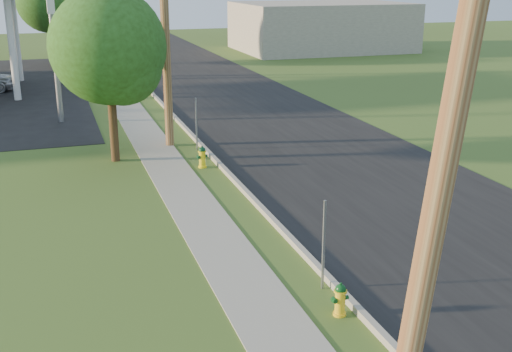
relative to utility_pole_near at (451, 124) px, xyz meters
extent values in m
cube|color=black|center=(5.10, 11.00, -4.79)|extent=(8.00, 120.00, 0.02)
cube|color=gray|center=(1.10, 11.00, -4.73)|extent=(0.15, 120.00, 0.15)
cube|color=gray|center=(-0.65, 11.00, -4.79)|extent=(1.50, 120.00, 0.03)
cylinder|color=brown|center=(0.00, 0.00, -0.05)|extent=(1.31, 0.32, 9.48)
cylinder|color=brown|center=(0.00, 18.00, 0.10)|extent=(0.32, 0.32, 9.80)
cylinder|color=brown|center=(0.00, 36.00, -0.05)|extent=(0.49, 0.32, 9.50)
cube|color=gray|center=(0.85, 5.20, -3.80)|extent=(0.05, 0.04, 2.00)
cube|color=gray|center=(0.85, 17.00, -3.80)|extent=(0.05, 0.04, 2.00)
cube|color=gray|center=(0.85, 29.20, -3.80)|extent=(0.05, 0.04, 2.00)
cylinder|color=silver|center=(-5.90, 29.70, -2.05)|extent=(0.36, 0.36, 5.50)
cylinder|color=silver|center=(-5.90, 36.30, -2.05)|extent=(0.36, 0.36, 5.50)
cylinder|color=gray|center=(-3.90, 23.50, -2.30)|extent=(0.24, 0.24, 5.00)
cube|color=gray|center=(18.60, 46.00, -2.80)|extent=(14.00, 10.00, 4.00)
cylinder|color=#3C2B15|center=(-2.26, 16.49, -3.25)|extent=(0.30, 0.30, 3.12)
sphere|color=#234514|center=(-2.26, 16.49, -0.75)|extent=(3.99, 3.99, 3.99)
sphere|color=#234514|center=(-1.86, 16.19, -1.38)|extent=(2.74, 2.74, 2.74)
cylinder|color=#3C2B15|center=(-3.78, 43.30, -3.06)|extent=(0.30, 0.30, 3.48)
sphere|color=#234514|center=(-3.78, 43.30, -0.28)|extent=(4.46, 4.46, 4.46)
sphere|color=#234514|center=(-3.38, 43.00, -0.97)|extent=(3.06, 3.06, 3.06)
cylinder|color=yellow|center=(0.72, 4.07, -4.78)|extent=(0.26, 0.26, 0.06)
cylinder|color=yellow|center=(0.72, 4.07, -4.52)|extent=(0.21, 0.21, 0.56)
cylinder|color=yellow|center=(0.72, 4.07, -4.28)|extent=(0.26, 0.26, 0.04)
sphere|color=#093C14|center=(0.72, 4.07, -4.24)|extent=(0.22, 0.22, 0.22)
cylinder|color=#093C14|center=(0.72, 4.07, -4.13)|extent=(0.05, 0.05, 0.06)
cylinder|color=#093C14|center=(0.74, 3.94, -4.45)|extent=(0.11, 0.12, 0.10)
cylinder|color=#093C14|center=(0.59, 4.06, -4.45)|extent=(0.10, 0.09, 0.08)
cylinder|color=#093C14|center=(0.85, 4.08, -4.45)|extent=(0.10, 0.09, 0.08)
cylinder|color=yellow|center=(0.51, 14.70, -4.77)|extent=(0.29, 0.29, 0.06)
cylinder|color=yellow|center=(0.51, 14.70, -4.49)|extent=(0.23, 0.23, 0.62)
cylinder|color=yellow|center=(0.51, 14.70, -4.23)|extent=(0.29, 0.29, 0.04)
sphere|color=#093218|center=(0.51, 14.70, -4.18)|extent=(0.24, 0.24, 0.24)
cylinder|color=#093218|center=(0.51, 14.70, -4.06)|extent=(0.05, 0.05, 0.06)
cylinder|color=#093218|center=(0.55, 14.56, -4.41)|extent=(0.14, 0.15, 0.11)
cylinder|color=#093218|center=(0.37, 14.66, -4.41)|extent=(0.13, 0.12, 0.09)
cylinder|color=#093218|center=(0.64, 14.74, -4.41)|extent=(0.13, 0.12, 0.09)
cylinder|color=#DDBC06|center=(0.60, 29.29, -4.78)|extent=(0.26, 0.26, 0.05)
cylinder|color=#DDBC06|center=(0.60, 29.29, -4.53)|extent=(0.20, 0.20, 0.55)
cylinder|color=#DDBC06|center=(0.60, 29.29, -4.29)|extent=(0.26, 0.26, 0.04)
sphere|color=#0D3D1C|center=(0.60, 29.29, -4.25)|extent=(0.21, 0.21, 0.21)
cylinder|color=#0D3D1C|center=(0.60, 29.29, -4.14)|extent=(0.05, 0.05, 0.05)
cylinder|color=#0D3D1C|center=(0.59, 29.17, -4.45)|extent=(0.11, 0.12, 0.10)
cylinder|color=#0D3D1C|center=(0.47, 29.31, -4.45)|extent=(0.10, 0.09, 0.08)
cylinder|color=#0D3D1C|center=(0.73, 29.28, -4.45)|extent=(0.10, 0.09, 0.08)
camera|label=1|loc=(-4.31, -6.07, 1.63)|focal=45.00mm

